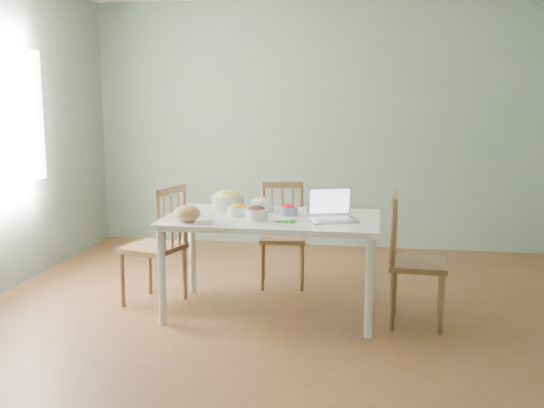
% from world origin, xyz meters
% --- Properties ---
extents(floor, '(5.00, 5.00, 0.00)m').
position_xyz_m(floor, '(0.00, 0.00, 0.00)').
color(floor, '#5B3516').
rests_on(floor, ground).
extents(wall_back, '(5.00, 0.00, 2.70)m').
position_xyz_m(wall_back, '(0.00, 2.50, 1.35)').
color(wall_back, gray).
rests_on(wall_back, ground).
extents(wall_front, '(5.00, 0.00, 2.70)m').
position_xyz_m(wall_front, '(0.00, -2.50, 1.35)').
color(wall_front, gray).
rests_on(wall_front, ground).
extents(dining_table, '(1.65, 0.93, 0.77)m').
position_xyz_m(dining_table, '(-0.12, 0.17, 0.39)').
color(dining_table, white).
rests_on(dining_table, floor).
extents(chair_far, '(0.46, 0.44, 0.92)m').
position_xyz_m(chair_far, '(-0.15, 0.91, 0.46)').
color(chair_far, '#553221').
rests_on(chair_far, floor).
extents(chair_left, '(0.52, 0.53, 0.99)m').
position_xyz_m(chair_left, '(-1.12, 0.25, 0.49)').
color(chair_left, '#553221').
rests_on(chair_left, floor).
extents(chair_right, '(0.43, 0.45, 0.98)m').
position_xyz_m(chair_right, '(0.99, 0.10, 0.49)').
color(chair_right, '#553221').
rests_on(chair_right, floor).
extents(bread_boule, '(0.23, 0.23, 0.13)m').
position_xyz_m(bread_boule, '(-0.71, -0.12, 0.84)').
color(bread_boule, tan).
rests_on(bread_boule, dining_table).
extents(butter_stick, '(0.12, 0.08, 0.03)m').
position_xyz_m(butter_stick, '(-0.56, -0.20, 0.79)').
color(butter_stick, '#F0ECBE').
rests_on(butter_stick, dining_table).
extents(bowl_squash, '(0.31, 0.31, 0.15)m').
position_xyz_m(bowl_squash, '(-0.53, 0.44, 0.85)').
color(bowl_squash, '#D5CE60').
rests_on(bowl_squash, dining_table).
extents(bowl_carrot, '(0.20, 0.20, 0.09)m').
position_xyz_m(bowl_carrot, '(-0.39, 0.17, 0.82)').
color(bowl_carrot, orange).
rests_on(bowl_carrot, dining_table).
extents(bowl_onion, '(0.23, 0.23, 0.11)m').
position_xyz_m(bowl_onion, '(-0.25, 0.41, 0.82)').
color(bowl_onion, beige).
rests_on(bowl_onion, dining_table).
extents(bowl_mushroom, '(0.19, 0.19, 0.11)m').
position_xyz_m(bowl_mushroom, '(-0.21, 0.02, 0.83)').
color(bowl_mushroom, black).
rests_on(bowl_mushroom, dining_table).
extents(bowl_redpep, '(0.18, 0.18, 0.08)m').
position_xyz_m(bowl_redpep, '(-0.00, 0.27, 0.81)').
color(bowl_redpep, '#C30C00').
rests_on(bowl_redpep, dining_table).
extents(bowl_broccoli, '(0.15, 0.15, 0.09)m').
position_xyz_m(bowl_broccoli, '(0.20, 0.37, 0.82)').
color(bowl_broccoli, '#193914').
rests_on(bowl_broccoli, dining_table).
extents(flatbread, '(0.24, 0.24, 0.02)m').
position_xyz_m(flatbread, '(0.16, 0.53, 0.78)').
color(flatbread, '#D8B87A').
rests_on(flatbread, dining_table).
extents(basil_bunch, '(0.19, 0.19, 0.02)m').
position_xyz_m(basil_bunch, '(0.00, -0.00, 0.78)').
color(basil_bunch, '#19781E').
rests_on(basil_bunch, dining_table).
extents(laptop, '(0.41, 0.37, 0.24)m').
position_xyz_m(laptop, '(0.36, 0.08, 0.89)').
color(laptop, silver).
rests_on(laptop, dining_table).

